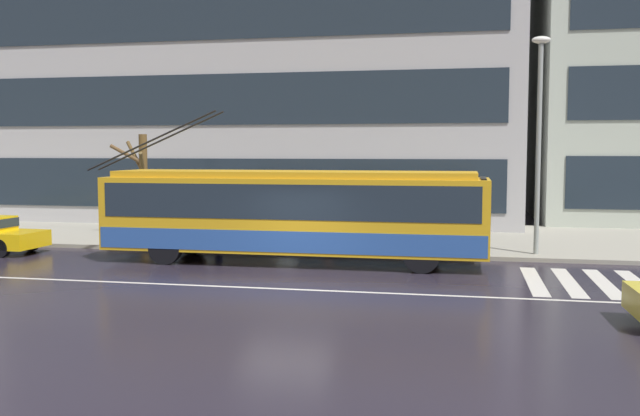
{
  "coord_description": "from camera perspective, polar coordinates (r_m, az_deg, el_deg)",
  "views": [
    {
      "loc": [
        4.76,
        -18.6,
        3.59
      ],
      "look_at": [
        0.31,
        3.11,
        1.75
      ],
      "focal_mm": 39.62,
      "sensor_mm": 36.0,
      "label": 1
    }
  ],
  "objects": [
    {
      "name": "sidewalk_slab",
      "position": [
        28.8,
        1.99,
        -2.28
      ],
      "size": [
        80.0,
        10.0,
        0.14
      ],
      "primitive_type": "cube",
      "color": "gray",
      "rests_on": "ground_plane"
    },
    {
      "name": "crosswalk_stripe_edge_near",
      "position": [
        20.3,
        16.89,
        -5.63
      ],
      "size": [
        0.44,
        4.4,
        0.01
      ],
      "primitive_type": "cube",
      "color": "beige",
      "rests_on": "ground_plane"
    },
    {
      "name": "office_tower_corner_left",
      "position": [
        39.86,
        -3.62,
        16.19
      ],
      "size": [
        25.68,
        15.47,
        23.0
      ],
      "color": "#ADACAD",
      "rests_on": "ground_plane"
    },
    {
      "name": "lane_centre_line",
      "position": [
        18.39,
        -3.67,
        -6.51
      ],
      "size": [
        72.0,
        0.14,
        0.01
      ],
      "primitive_type": "cube",
      "color": "silver",
      "rests_on": "ground_plane"
    },
    {
      "name": "crosswalk_stripe_inner_b",
      "position": [
        20.73,
        24.37,
        -5.64
      ],
      "size": [
        0.44,
        4.4,
        0.01
      ],
      "primitive_type": "cube",
      "color": "beige",
      "rests_on": "ground_plane"
    },
    {
      "name": "crosswalk_stripe_inner_a",
      "position": [
        20.41,
        19.42,
        -5.65
      ],
      "size": [
        0.44,
        4.4,
        0.01
      ],
      "primitive_type": "cube",
      "color": "beige",
      "rests_on": "ground_plane"
    },
    {
      "name": "bus_shelter",
      "position": [
        26.59,
        -6.18,
        1.45
      ],
      "size": [
        4.06,
        1.8,
        2.56
      ],
      "color": "gray",
      "rests_on": "sidewalk_slab"
    },
    {
      "name": "street_tree_bare",
      "position": [
        29.16,
        -14.18,
        2.17
      ],
      "size": [
        1.62,
        1.11,
        4.06
      ],
      "color": "brown",
      "rests_on": "sidewalk_slab"
    },
    {
      "name": "pedestrian_waiting_by_pole",
      "position": [
        27.63,
        -7.24,
        0.97
      ],
      "size": [
        1.14,
        1.14,
        2.02
      ],
      "color": "#534953",
      "rests_on": "sidewalk_slab"
    },
    {
      "name": "trolleybus",
      "position": [
        22.31,
        -2.12,
        -0.36
      ],
      "size": [
        12.94,
        2.56,
        4.84
      ],
      "color": "gold",
      "rests_on": "ground_plane"
    },
    {
      "name": "street_lamp",
      "position": [
        24.22,
        17.27,
        6.23
      ],
      "size": [
        0.6,
        0.32,
        7.1
      ],
      "color": "gray",
      "rests_on": "sidewalk_slab"
    },
    {
      "name": "crosswalk_stripe_center",
      "position": [
        20.55,
        21.92,
        -5.65
      ],
      "size": [
        0.44,
        4.4,
        0.01
      ],
      "primitive_type": "cube",
      "color": "beige",
      "rests_on": "ground_plane"
    },
    {
      "name": "pedestrian_at_shelter",
      "position": [
        26.18,
        8.6,
        0.44
      ],
      "size": [
        0.98,
        0.98,
        1.92
      ],
      "color": "#282546",
      "rests_on": "sidewalk_slab"
    },
    {
      "name": "ground_plane",
      "position": [
        19.53,
        -2.74,
        -5.85
      ],
      "size": [
        160.0,
        160.0,
        0.0
      ],
      "primitive_type": "plane",
      "color": "#25202B"
    },
    {
      "name": "pedestrian_walking_past",
      "position": [
        25.42,
        -8.39,
        0.45
      ],
      "size": [
        1.14,
        1.14,
        1.97
      ],
      "color": "navy",
      "rests_on": "sidewalk_slab"
    },
    {
      "name": "pedestrian_approaching_curb",
      "position": [
        26.24,
        0.85,
        0.57
      ],
      "size": [
        1.39,
        1.39,
        1.94
      ],
      "color": "#48494E",
      "rests_on": "sidewalk_slab"
    }
  ]
}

